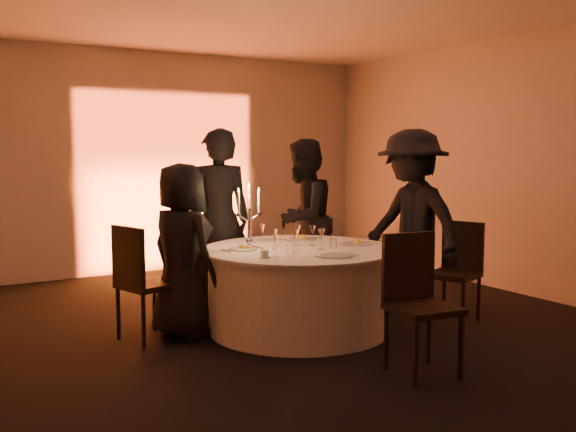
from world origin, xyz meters
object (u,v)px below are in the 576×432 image
chair_right (457,265)px  guest_back_right (303,219)px  chair_back_left (215,253)px  guest_back_left (218,220)px  guest_right (412,223)px  banquet_table (299,289)px  chair_left (140,276)px  coffee_cup (265,254)px  candelabra (249,226)px  chair_front (417,294)px  chair_back_right (305,251)px  guest_left (182,251)px

chair_right → guest_back_right: 1.81m
chair_right → chair_back_left: bearing=-156.8°
guest_back_right → guest_back_left: bearing=-34.3°
chair_right → guest_right: bearing=-170.8°
chair_back_left → chair_right: 2.55m
guest_back_right → guest_right: (0.56, -1.18, 0.04)m
banquet_table → chair_right: chair_right is taller
banquet_table → chair_back_left: chair_back_left is taller
chair_left → chair_back_left: (1.13, 0.95, -0.02)m
guest_back_right → coffee_cup: size_ratio=16.32×
guest_back_left → candelabra: size_ratio=3.10×
chair_front → coffee_cup: 1.32m
chair_back_right → chair_front: (-0.73, -2.78, 0.11)m
guest_back_left → coffee_cup: 1.44m
chair_left → guest_right: (2.66, -0.47, 0.36)m
chair_front → banquet_table: bearing=104.2°
guest_left → chair_back_right: bearing=-79.2°
chair_left → coffee_cup: chair_left is taller
guest_left → coffee_cup: bearing=-160.0°
guest_back_left → candelabra: 0.89m
chair_back_left → candelabra: 1.21m
chair_front → coffee_cup: (-0.72, 1.09, 0.21)m
guest_left → guest_back_left: (0.70, 0.77, 0.17)m
chair_back_right → candelabra: bearing=9.2°
chair_left → guest_right: 2.73m
guest_back_right → chair_back_right: bearing=-159.7°
chair_left → chair_front: chair_front is taller
chair_right → chair_left: bearing=-127.7°
guest_left → candelabra: size_ratio=2.56×
guest_right → candelabra: bearing=-104.9°
guest_back_right → guest_left: bearing=-9.7°
chair_back_left → guest_right: 2.13m
banquet_table → guest_back_right: 1.39m
chair_front → chair_back_right: bearing=81.9°
chair_left → chair_back_left: 1.48m
chair_left → guest_right: bearing=-117.0°
chair_back_left → chair_back_right: bearing=-168.2°
guest_right → chair_left: bearing=-104.6°
banquet_table → guest_back_left: size_ratio=0.95×
chair_front → guest_back_left: bearing=108.1°
chair_back_right → guest_left: bearing=-3.5°
chair_back_left → candelabra: bearing=92.5°
candelabra → chair_back_left: bearing=82.5°
chair_back_right → chair_right: 1.97m
banquet_table → coffee_cup: (-0.53, -0.32, 0.42)m
chair_right → chair_front: (-1.32, -0.90, 0.04)m
guest_back_right → coffee_cup: bearing=15.1°
chair_left → chair_back_left: chair_left is taller
guest_back_left → coffee_cup: bearing=98.1°
banquet_table → chair_back_left: bearing=101.2°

